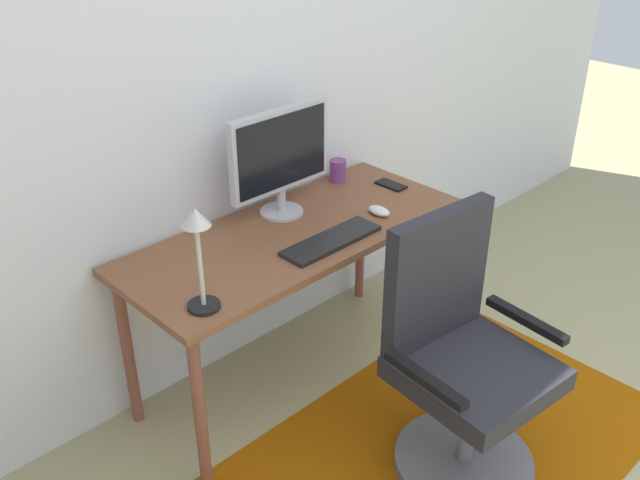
{
  "coord_description": "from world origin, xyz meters",
  "views": [
    {
      "loc": [
        -1.64,
        0.0,
        2.02
      ],
      "look_at": [
        -0.1,
        1.58,
        0.81
      ],
      "focal_mm": 39.52,
      "sensor_mm": 36.0,
      "label": 1
    }
  ],
  "objects_px": {
    "cell_phone": "(392,185)",
    "office_chair": "(462,374)",
    "computer_mouse": "(380,211)",
    "monitor": "(281,155)",
    "keyboard": "(332,241)",
    "coffee_cup": "(338,171)",
    "desk": "(294,249)",
    "desk_lamp": "(199,244)"
  },
  "relations": [
    {
      "from": "monitor",
      "to": "office_chair",
      "type": "distance_m",
      "value": 1.09
    },
    {
      "from": "monitor",
      "to": "cell_phone",
      "type": "bearing_deg",
      "value": -14.43
    },
    {
      "from": "computer_mouse",
      "to": "coffee_cup",
      "type": "height_order",
      "value": "coffee_cup"
    },
    {
      "from": "keyboard",
      "to": "desk_lamp",
      "type": "relative_size",
      "value": 1.18
    },
    {
      "from": "keyboard",
      "to": "desk_lamp",
      "type": "distance_m",
      "value": 0.66
    },
    {
      "from": "computer_mouse",
      "to": "desk_lamp",
      "type": "bearing_deg",
      "value": -176.71
    },
    {
      "from": "computer_mouse",
      "to": "desk_lamp",
      "type": "distance_m",
      "value": 0.95
    },
    {
      "from": "desk_lamp",
      "to": "office_chair",
      "type": "height_order",
      "value": "desk_lamp"
    },
    {
      "from": "computer_mouse",
      "to": "cell_phone",
      "type": "distance_m",
      "value": 0.3
    },
    {
      "from": "desk_lamp",
      "to": "office_chair",
      "type": "relative_size",
      "value": 0.37
    },
    {
      "from": "computer_mouse",
      "to": "desk_lamp",
      "type": "relative_size",
      "value": 0.29
    },
    {
      "from": "coffee_cup",
      "to": "monitor",
      "type": "bearing_deg",
      "value": -170.28
    },
    {
      "from": "coffee_cup",
      "to": "office_chair",
      "type": "height_order",
      "value": "office_chair"
    },
    {
      "from": "computer_mouse",
      "to": "coffee_cup",
      "type": "bearing_deg",
      "value": 71.32
    },
    {
      "from": "coffee_cup",
      "to": "desk_lamp",
      "type": "distance_m",
      "value": 1.14
    },
    {
      "from": "computer_mouse",
      "to": "cell_phone",
      "type": "bearing_deg",
      "value": 31.28
    },
    {
      "from": "computer_mouse",
      "to": "office_chair",
      "type": "relative_size",
      "value": 0.11
    },
    {
      "from": "desk",
      "to": "computer_mouse",
      "type": "bearing_deg",
      "value": -21.09
    },
    {
      "from": "desk",
      "to": "coffee_cup",
      "type": "xyz_separation_m",
      "value": [
        0.48,
        0.22,
        0.13
      ]
    },
    {
      "from": "monitor",
      "to": "computer_mouse",
      "type": "relative_size",
      "value": 4.7
    },
    {
      "from": "monitor",
      "to": "computer_mouse",
      "type": "height_order",
      "value": "monitor"
    },
    {
      "from": "computer_mouse",
      "to": "cell_phone",
      "type": "xyz_separation_m",
      "value": [
        0.25,
        0.15,
        -0.01
      ]
    },
    {
      "from": "keyboard",
      "to": "coffee_cup",
      "type": "xyz_separation_m",
      "value": [
        0.43,
        0.39,
        0.04
      ]
    },
    {
      "from": "keyboard",
      "to": "computer_mouse",
      "type": "relative_size",
      "value": 4.13
    },
    {
      "from": "keyboard",
      "to": "coffee_cup",
      "type": "distance_m",
      "value": 0.58
    },
    {
      "from": "monitor",
      "to": "cell_phone",
      "type": "height_order",
      "value": "monitor"
    },
    {
      "from": "desk_lamp",
      "to": "keyboard",
      "type": "bearing_deg",
      "value": 1.94
    },
    {
      "from": "cell_phone",
      "to": "office_chair",
      "type": "height_order",
      "value": "office_chair"
    },
    {
      "from": "desk",
      "to": "monitor",
      "type": "relative_size",
      "value": 2.93
    },
    {
      "from": "desk_lamp",
      "to": "desk",
      "type": "bearing_deg",
      "value": 18.41
    },
    {
      "from": "cell_phone",
      "to": "computer_mouse",
      "type": "bearing_deg",
      "value": -149.76
    },
    {
      "from": "computer_mouse",
      "to": "cell_phone",
      "type": "relative_size",
      "value": 0.74
    },
    {
      "from": "keyboard",
      "to": "computer_mouse",
      "type": "height_order",
      "value": "computer_mouse"
    },
    {
      "from": "computer_mouse",
      "to": "keyboard",
      "type": "bearing_deg",
      "value": -174.06
    },
    {
      "from": "monitor",
      "to": "keyboard",
      "type": "height_order",
      "value": "monitor"
    },
    {
      "from": "computer_mouse",
      "to": "desk",
      "type": "bearing_deg",
      "value": 158.91
    },
    {
      "from": "cell_phone",
      "to": "office_chair",
      "type": "distance_m",
      "value": 1.0
    },
    {
      "from": "computer_mouse",
      "to": "office_chair",
      "type": "bearing_deg",
      "value": -112.67
    },
    {
      "from": "desk",
      "to": "cell_phone",
      "type": "height_order",
      "value": "cell_phone"
    },
    {
      "from": "office_chair",
      "to": "desk_lamp",
      "type": "bearing_deg",
      "value": 143.49
    },
    {
      "from": "computer_mouse",
      "to": "desk_lamp",
      "type": "xyz_separation_m",
      "value": [
        -0.92,
        -0.05,
        0.23
      ]
    },
    {
      "from": "monitor",
      "to": "keyboard",
      "type": "distance_m",
      "value": 0.41
    }
  ]
}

